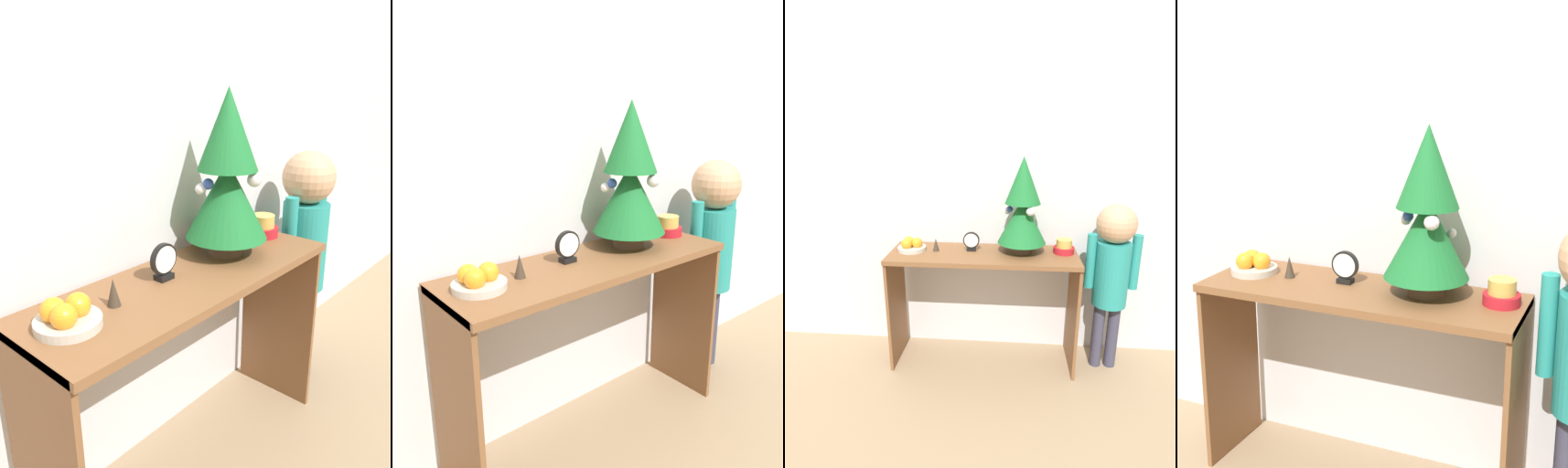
{
  "view_description": "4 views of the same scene",
  "coord_description": "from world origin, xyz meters",
  "views": [
    {
      "loc": [
        -1.08,
        -0.77,
        1.45
      ],
      "look_at": [
        -0.0,
        0.18,
        0.96
      ],
      "focal_mm": 35.0,
      "sensor_mm": 36.0,
      "label": 1
    },
    {
      "loc": [
        -1.12,
        -1.11,
        1.41
      ],
      "look_at": [
        -0.03,
        0.18,
        0.93
      ],
      "focal_mm": 35.0,
      "sensor_mm": 36.0,
      "label": 2
    },
    {
      "loc": [
        0.17,
        -2.05,
        1.62
      ],
      "look_at": [
        -0.02,
        0.22,
        0.93
      ],
      "focal_mm": 28.0,
      "sensor_mm": 36.0,
      "label": 3
    },
    {
      "loc": [
        0.97,
        -1.92,
        1.62
      ],
      "look_at": [
        0.04,
        0.23,
        1.02
      ],
      "focal_mm": 50.0,
      "sensor_mm": 36.0,
      "label": 4
    }
  ],
  "objects": [
    {
      "name": "desk_clock",
      "position": [
        -0.08,
        0.25,
        0.87
      ],
      "size": [
        0.11,
        0.04,
        0.13
      ],
      "color": "black",
      "rests_on": "console_table"
    },
    {
      "name": "fruit_bowl",
      "position": [
        -0.48,
        0.22,
        0.84
      ],
      "size": [
        0.19,
        0.19,
        0.09
      ],
      "color": "#B7B2A8",
      "rests_on": "console_table"
    },
    {
      "name": "mini_tree",
      "position": [
        0.25,
        0.24,
        1.11
      ],
      "size": [
        0.31,
        0.31,
        0.63
      ],
      "color": "#4C3828",
      "rests_on": "console_table"
    },
    {
      "name": "console_table",
      "position": [
        0.0,
        0.2,
        0.62
      ],
      "size": [
        1.24,
        0.41,
        0.81
      ],
      "color": "brown",
      "rests_on": "ground_plane"
    },
    {
      "name": "child_figure",
      "position": [
        0.84,
        0.21,
        0.75
      ],
      "size": [
        0.34,
        0.25,
        1.15
      ],
      "color": "#38384C",
      "rests_on": "ground_plane"
    },
    {
      "name": "figurine",
      "position": [
        -0.32,
        0.23,
        0.85
      ],
      "size": [
        0.04,
        0.04,
        0.09
      ],
      "color": "#382D23",
      "rests_on": "console_table"
    },
    {
      "name": "back_wall",
      "position": [
        0.0,
        0.45,
        1.25
      ],
      "size": [
        7.0,
        0.05,
        2.5
      ],
      "primitive_type": "cube",
      "color": "silver",
      "rests_on": "ground_plane"
    },
    {
      "name": "singing_bowl",
      "position": [
        0.53,
        0.25,
        0.85
      ],
      "size": [
        0.13,
        0.13,
        0.09
      ],
      "color": "#AD1923",
      "rests_on": "console_table"
    }
  ]
}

